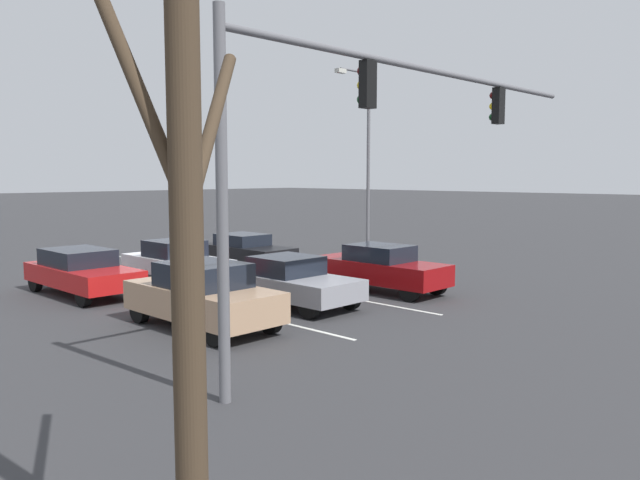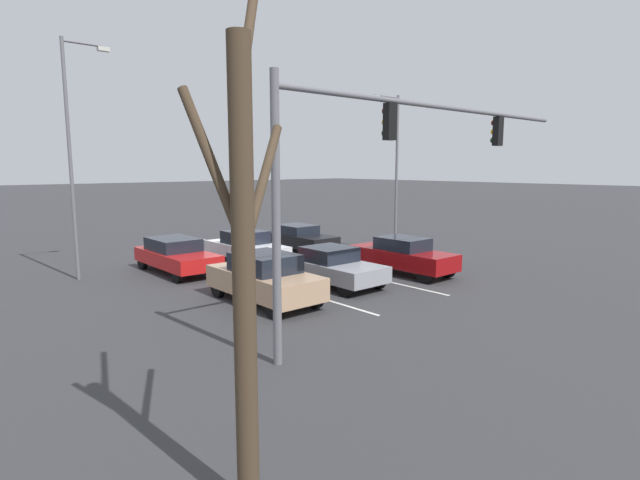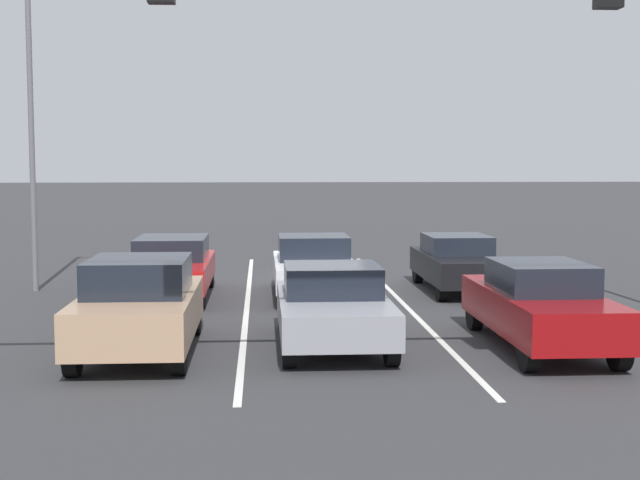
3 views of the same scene
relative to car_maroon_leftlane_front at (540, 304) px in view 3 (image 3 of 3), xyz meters
The scene contains 11 objects.
ground_plane 9.40m from the car_maroon_leftlane_front, 68.38° to the right, with size 240.00×240.00×0.00m, color #333335.
lane_stripe_left_divider 5.88m from the car_maroon_leftlane_front, 73.74° to the right, with size 0.12×18.22×0.01m, color silver.
lane_stripe_center_divider 7.73m from the car_maroon_leftlane_front, 46.71° to the right, with size 0.12×18.22×0.01m, color silver.
car_maroon_leftlane_front is the anchor object (origin of this frame).
car_gray_midlane_front 3.68m from the car_maroon_leftlane_front, ahead, with size 1.93×4.35×1.46m.
car_tan_rightlane_front 7.03m from the car_maroon_leftlane_front, ahead, with size 1.89×4.44×1.66m.
car_black_leftlane_second 7.07m from the car_maroon_leftlane_front, 90.87° to the right, with size 1.78×4.38×1.42m.
car_white_midlane_second 7.34m from the car_maroon_leftlane_front, 60.20° to the right, with size 1.93×4.48×1.50m.
car_red_rightlane_second 9.62m from the car_maroon_leftlane_front, 42.10° to the right, with size 1.91×4.67×1.46m.
traffic_signal_gantry 8.51m from the car_maroon_leftlane_front, 37.35° to the left, with size 12.53×0.37×6.56m.
street_lamp_right_shoulder 13.84m from the car_maroon_leftlane_front, 36.20° to the right, with size 1.79×0.24×9.33m.
Camera 3 is at (1.47, 24.05, 3.31)m, focal length 50.00 mm.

